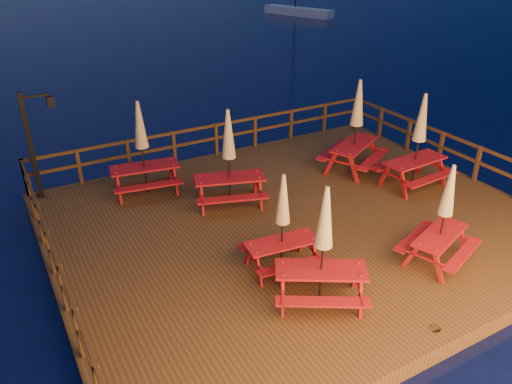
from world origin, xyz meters
TOP-DOWN VIEW (x-y plane):
  - ground at (0.00, 0.00)m, footprint 500.00×500.00m
  - deck at (0.00, 0.00)m, footprint 12.00×10.00m
  - deck_piles at (0.00, 0.00)m, footprint 11.44×9.44m
  - railing at (0.00, 1.78)m, footprint 11.80×9.75m
  - lamp_post at (-5.39, 4.55)m, footprint 0.85×0.18m
  - sailboat at (21.86, 32.65)m, footprint 3.75×7.25m
  - picnic_table_0 at (-1.40, -2.88)m, footprint 2.29×2.18m
  - picnic_table_1 at (-2.88, 3.42)m, footprint 2.09×1.82m
  - picnic_table_2 at (1.69, -3.05)m, footprint 2.01×1.83m
  - picnic_table_3 at (3.23, 1.77)m, footprint 2.50×2.36m
  - picnic_table_4 at (4.01, -0.00)m, footprint 2.01×1.69m
  - picnic_table_5 at (-1.48, -1.57)m, footprint 1.73×1.48m
  - picnic_table_6 at (-1.13, 1.63)m, footprint 2.26×2.05m

SIDE VIEW (x-z plane):
  - deck_piles at x=0.00m, z-range -1.00..0.40m
  - ground at x=0.00m, z-range 0.00..0.00m
  - deck at x=0.00m, z-range 0.00..0.40m
  - sailboat at x=21.86m, z-range -5.05..5.77m
  - railing at x=0.00m, z-range 0.61..1.71m
  - picnic_table_5 at x=-1.48m, z-range 0.44..2.72m
  - picnic_table_2 at x=1.69m, z-range 0.45..2.81m
  - picnic_table_0 at x=-1.40m, z-range 0.45..3.00m
  - picnic_table_1 at x=-2.88m, z-range 0.45..3.12m
  - picnic_table_6 at x=-1.13m, z-range 0.45..3.12m
  - picnic_table_4 at x=4.01m, z-range 0.45..3.20m
  - picnic_table_3 at x=3.23m, z-range 0.46..3.28m
  - lamp_post at x=-5.39m, z-range 0.70..3.70m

